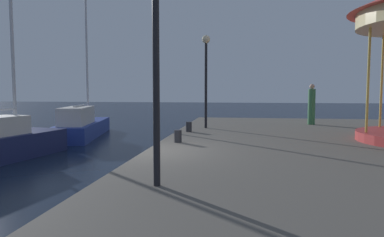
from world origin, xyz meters
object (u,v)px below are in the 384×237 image
Objects in this scene: bollard_center at (178,136)px; person_far_corner at (312,105)px; bollard_north at (189,127)px; sailboat_blue at (82,125)px; lamp_post_mid_promenade at (156,19)px; lamp_post_far_end at (206,64)px.

person_far_corner is at bearing 51.54° from bollard_center.
person_far_corner reaches higher than bollard_north.
sailboat_blue is 3.94× the size of person_far_corner.
lamp_post_mid_promenade is at bearing -59.14° from sailboat_blue.
lamp_post_far_end is (6.71, -1.92, 2.96)m from sailboat_blue.
lamp_post_mid_promenade reaches higher than person_far_corner.
lamp_post_mid_promenade reaches higher than lamp_post_far_end.
sailboat_blue is 19.36× the size of bollard_north.
lamp_post_far_end is 10.12× the size of bollard_north.
bollard_center is 1.00× the size of bollard_north.
lamp_post_far_end is 2.06× the size of person_far_corner.
lamp_post_far_end is at bearing 70.90° from bollard_north.
bollard_center is at bearing -88.16° from bollard_north.
lamp_post_far_end is at bearing -154.90° from person_far_corner.
lamp_post_mid_promenade reaches higher than bollard_north.
lamp_post_mid_promenade is 1.04× the size of lamp_post_far_end.
bollard_center is (6.28, -6.34, 0.37)m from sailboat_blue.
sailboat_blue is at bearing 164.06° from lamp_post_far_end.
person_far_corner is at bearing 35.09° from bollard_north.
sailboat_blue reaches higher than bollard_north.
bollard_north is 6.69m from person_far_corner.
bollard_center is (-0.57, 5.12, -2.68)m from lamp_post_mid_promenade.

